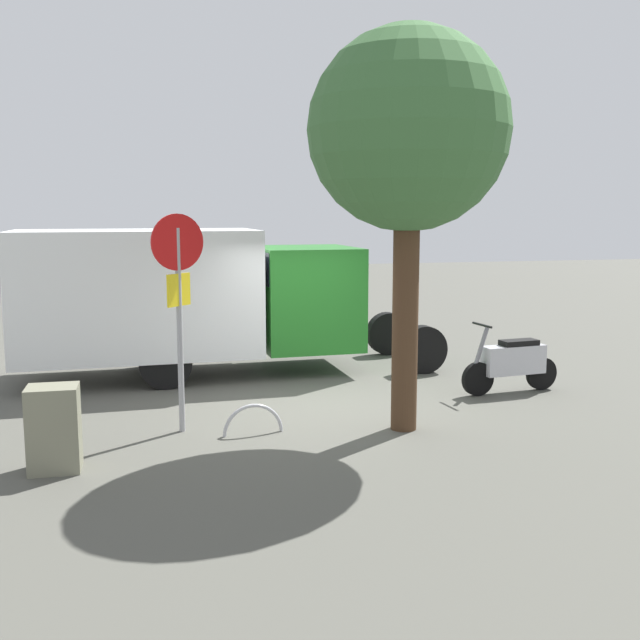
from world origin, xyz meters
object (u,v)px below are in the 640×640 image
(motorcycle, at_px, (512,362))
(stop_sign, at_px, (179,288))
(box_truck_near, at_px, (194,293))
(street_tree, at_px, (408,134))
(utility_cabinet, at_px, (54,429))
(bike_rack_hoop, at_px, (253,434))

(motorcycle, relative_size, stop_sign, 0.60)
(box_truck_near, bearing_deg, stop_sign, -98.81)
(street_tree, distance_m, utility_cabinet, 5.81)
(street_tree, bearing_deg, motorcycle, -148.10)
(stop_sign, height_order, street_tree, street_tree)
(box_truck_near, height_order, street_tree, street_tree)
(box_truck_near, relative_size, bike_rack_hoop, 9.15)
(bike_rack_hoop, bearing_deg, utility_cabinet, 19.33)
(motorcycle, bearing_deg, stop_sign, 3.77)
(stop_sign, bearing_deg, motorcycle, -170.44)
(stop_sign, relative_size, street_tree, 0.55)
(box_truck_near, distance_m, motorcycle, 5.80)
(stop_sign, relative_size, bike_rack_hoop, 3.52)
(utility_cabinet, bearing_deg, bike_rack_hoop, -160.67)
(street_tree, bearing_deg, utility_cabinet, 7.48)
(motorcycle, height_order, street_tree, street_tree)
(box_truck_near, height_order, bike_rack_hoop, box_truck_near)
(motorcycle, distance_m, utility_cabinet, 7.41)
(utility_cabinet, bearing_deg, street_tree, -172.52)
(box_truck_near, distance_m, utility_cabinet, 5.34)
(utility_cabinet, bearing_deg, motorcycle, -163.00)
(street_tree, xyz_separation_m, utility_cabinet, (4.57, 0.60, -3.54))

